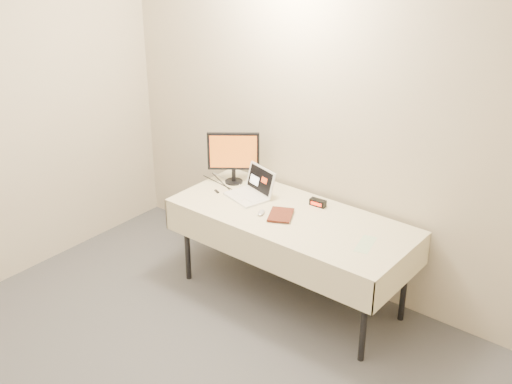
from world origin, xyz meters
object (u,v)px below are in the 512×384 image
Objects in this scene: laptop at (252,190)px; monitor at (233,154)px; table at (291,222)px; book at (270,201)px.

laptop is 0.90× the size of monitor.
table is 8.07× the size of book.
table is 0.45m from laptop.
table is 4.28× the size of monitor.
book reaches higher than table.
laptop is 0.37m from monitor.
table is 4.77× the size of laptop.
monitor is (-0.72, 0.18, 0.32)m from table.
laptop is at bearing 123.67° from book.
monitor reaches higher than book.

